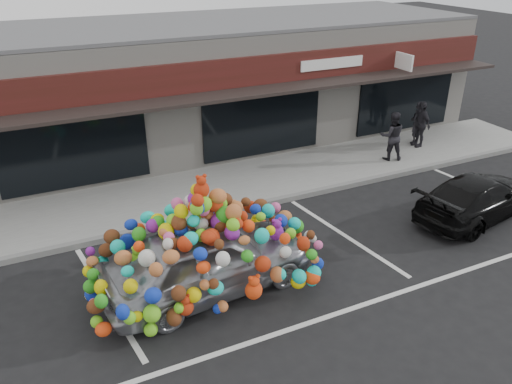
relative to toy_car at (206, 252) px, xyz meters
name	(u,v)px	position (x,y,z in m)	size (l,w,h in m)	color
ground	(248,266)	(1.14, 0.43, -0.95)	(90.00, 90.00, 0.00)	black
shop_building	(149,89)	(1.14, 8.87, 1.21)	(24.00, 7.20, 4.31)	beige
sidewalk	(193,193)	(1.14, 4.43, -0.87)	(26.00, 3.00, 0.15)	gray
kerb	(210,216)	(1.14, 2.93, -0.87)	(26.00, 0.18, 0.16)	slate
parking_stripe_left	(106,298)	(-2.06, 0.63, -0.95)	(0.12, 4.40, 0.01)	silver
parking_stripe_mid	(344,235)	(3.94, 0.63, -0.95)	(0.12, 4.40, 0.01)	silver
parking_stripe_right	(495,195)	(9.34, 0.63, -0.95)	(0.12, 4.40, 0.01)	silver
lane_line	(379,299)	(3.14, -1.87, -0.95)	(14.00, 0.12, 0.01)	silver
toy_car	(206,252)	(0.00, 0.00, 0.00)	(3.25, 4.98, 2.80)	gray
black_sedan	(477,197)	(7.73, -0.05, -0.36)	(4.08, 1.66, 1.18)	black
pedestrian_a	(417,122)	(9.84, 4.81, -0.03)	(0.56, 0.37, 1.54)	black
pedestrian_b	(392,136)	(8.00, 3.93, 0.03)	(0.81, 0.63, 1.66)	black
pedestrian_c	(420,124)	(9.72, 4.51, 0.02)	(0.40, 0.97, 1.65)	#27252A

